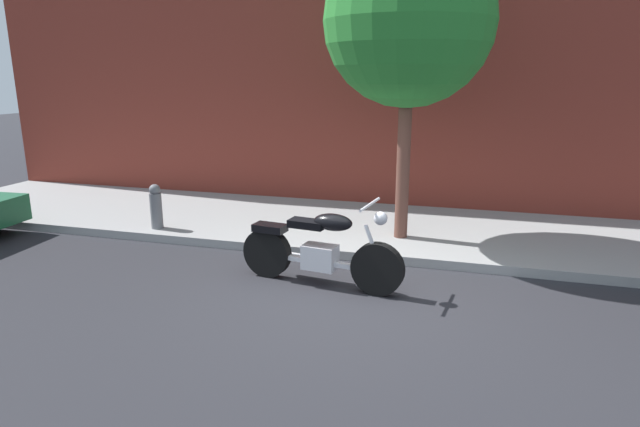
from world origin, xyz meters
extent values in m
plane|color=#28282D|center=(0.00, 0.00, 0.00)|extent=(60.00, 60.00, 0.00)
cube|color=#959595|center=(0.00, 2.81, 0.07)|extent=(18.40, 3.19, 0.14)
cube|color=maroon|center=(0.00, 4.65, 3.82)|extent=(18.40, 0.50, 7.64)
cylinder|color=black|center=(0.30, 0.10, 0.34)|extent=(0.69, 0.23, 0.68)
cylinder|color=black|center=(-1.26, 0.31, 0.34)|extent=(0.69, 0.23, 0.68)
cube|color=silver|center=(-0.48, 0.20, 0.39)|extent=(0.47, 0.34, 0.32)
cube|color=silver|center=(-0.48, 0.20, 0.32)|extent=(1.41, 0.27, 0.06)
ellipsoid|color=black|center=(-0.30, 0.18, 0.88)|extent=(0.55, 0.33, 0.22)
cube|color=black|center=(-0.66, 0.23, 0.82)|extent=(0.51, 0.30, 0.10)
cube|color=black|center=(-1.21, 0.30, 0.70)|extent=(0.47, 0.30, 0.10)
cylinder|color=silver|center=(0.24, 0.10, 0.62)|extent=(0.28, 0.09, 0.58)
cylinder|color=silver|center=(0.18, 0.11, 1.16)|extent=(0.13, 0.70, 0.04)
sphere|color=silver|center=(0.32, 0.09, 1.00)|extent=(0.17, 0.17, 0.17)
cylinder|color=silver|center=(-0.70, 0.40, 0.29)|extent=(0.80, 0.20, 0.09)
cylinder|color=brown|center=(0.31, 2.20, 1.38)|extent=(0.21, 0.21, 2.76)
sphere|color=#297F30|center=(0.31, 2.20, 3.46)|extent=(2.53, 2.53, 2.53)
cylinder|color=slate|center=(-3.77, 1.57, 0.38)|extent=(0.20, 0.20, 0.75)
sphere|color=slate|center=(-3.77, 1.57, 0.81)|extent=(0.19, 0.19, 0.19)
camera|label=1|loc=(1.34, -6.16, 2.70)|focal=30.10mm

